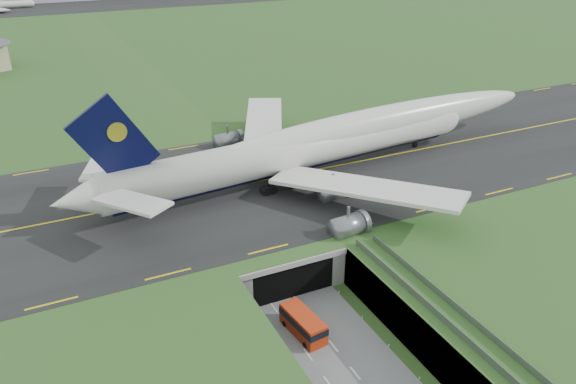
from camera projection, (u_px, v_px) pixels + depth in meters
ground at (322, 333)px, 70.89m from camera, size 900.00×900.00×0.00m
airfield_deck at (322, 314)px, 69.57m from camera, size 800.00×800.00×6.00m
trench_road at (353, 371)px, 64.77m from camera, size 12.00×75.00×0.20m
taxiway at (229, 187)px, 94.96m from camera, size 800.00×44.00×0.18m
tunnel_portal at (268, 247)px, 82.97m from camera, size 17.00×22.30×6.00m
guideway at (507, 373)px, 57.31m from camera, size 3.00×53.00×7.05m
jumbo_jet at (331, 141)px, 99.51m from camera, size 96.33×61.42×20.41m
shuttle_tram at (303, 324)px, 69.97m from camera, size 3.55×7.41×2.92m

